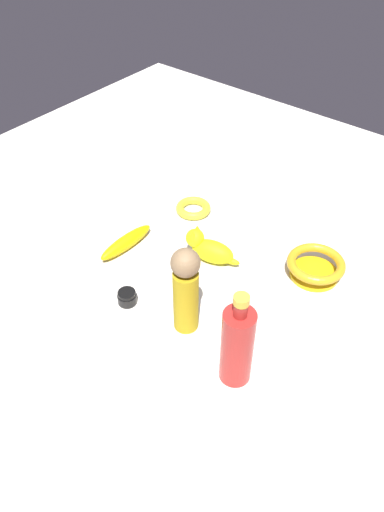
% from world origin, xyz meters
% --- Properties ---
extents(ground, '(2.00, 2.00, 0.00)m').
position_xyz_m(ground, '(0.00, 0.00, 0.00)').
color(ground, silver).
extents(bottle_tall, '(0.07, 0.07, 0.24)m').
position_xyz_m(bottle_tall, '(-0.17, -0.25, 0.10)').
color(bottle_tall, '#AC2622').
rests_on(bottle_tall, ground).
extents(bangle, '(0.10, 0.10, 0.02)m').
position_xyz_m(bangle, '(0.22, 0.17, 0.01)').
color(bangle, gold).
rests_on(bangle, ground).
extents(person_figure_adult, '(0.08, 0.08, 0.23)m').
position_xyz_m(person_figure_adult, '(-0.13, -0.09, 0.12)').
color(person_figure_adult, '#B39515').
rests_on(person_figure_adult, ground).
extents(bowl, '(0.15, 0.15, 0.05)m').
position_xyz_m(bowl, '(0.20, -0.24, 0.03)').
color(bowl, gold).
rests_on(bowl, ground).
extents(nail_polish_jar, '(0.05, 0.05, 0.03)m').
position_xyz_m(nail_polish_jar, '(-0.16, 0.07, 0.02)').
color(nail_polish_jar, black).
rests_on(nail_polish_jar, ground).
extents(banana, '(0.18, 0.04, 0.04)m').
position_xyz_m(banana, '(-0.02, 0.21, 0.02)').
color(banana, '#DEBA09').
rests_on(banana, ground).
extents(cat_figurine, '(0.08, 0.15, 0.09)m').
position_xyz_m(cat_figurine, '(0.08, 0.01, 0.04)').
color(cat_figurine, yellow).
rests_on(cat_figurine, ground).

